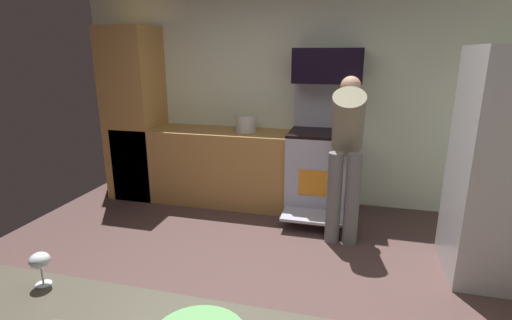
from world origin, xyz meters
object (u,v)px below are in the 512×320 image
(person_cook, at_px, (346,147))
(wine_glass_mid, at_px, (40,262))
(microwave, at_px, (328,66))
(oven_range, at_px, (322,170))
(stock_pot, at_px, (246,124))

(person_cook, bearing_deg, wine_glass_mid, -113.57)
(microwave, relative_size, person_cook, 0.47)
(oven_range, xyz_separation_m, microwave, (0.00, 0.09, 1.15))
(oven_range, distance_m, stock_pot, 1.03)
(oven_range, xyz_separation_m, person_cook, (0.26, -0.61, 0.43))
(microwave, xyz_separation_m, person_cook, (0.26, -0.70, -0.73))
(oven_range, bearing_deg, microwave, 90.00)
(oven_range, distance_m, wine_glass_mid, 3.29)
(oven_range, bearing_deg, wine_glass_mid, -105.09)
(microwave, bearing_deg, stock_pot, -174.97)
(microwave, height_order, person_cook, microwave)
(microwave, xyz_separation_m, stock_pot, (-0.91, -0.08, -0.66))
(microwave, distance_m, wine_glass_mid, 3.41)
(person_cook, distance_m, wine_glass_mid, 2.77)
(oven_range, height_order, wine_glass_mid, oven_range)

